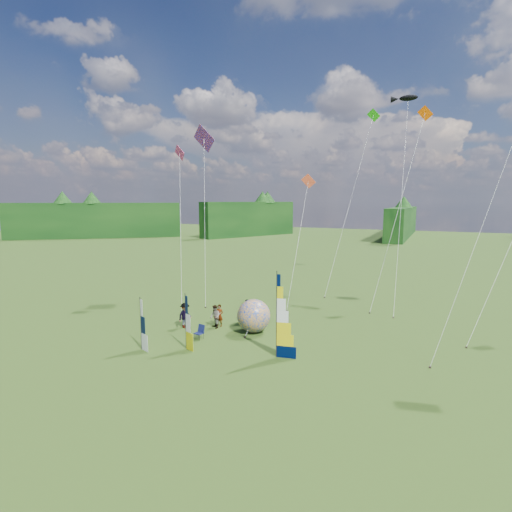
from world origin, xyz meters
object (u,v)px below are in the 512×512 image
at_px(feather_banner_main, 277,316).
at_px(spectator_c, 185,315).
at_px(spectator_a, 219,315).
at_px(spectator_d, 247,311).
at_px(spectator_b, 215,317).
at_px(side_banner_far, 141,324).
at_px(kite_whale, 402,187).
at_px(bol_inflatable, 254,316).
at_px(camp_chair, 199,332).
at_px(side_banner_left, 186,322).

xyz_separation_m(feather_banner_main, spectator_c, (-7.78, 2.22, -1.51)).
height_order(spectator_a, spectator_d, spectator_d).
height_order(spectator_a, spectator_b, spectator_b).
bearing_deg(side_banner_far, spectator_d, 86.53).
bearing_deg(kite_whale, bol_inflatable, -97.52).
bearing_deg(camp_chair, side_banner_left, -72.86).
xyz_separation_m(spectator_c, kite_whale, (12.58, 14.57, 9.09)).
relative_size(spectator_b, camp_chair, 1.73).
xyz_separation_m(side_banner_left, side_banner_far, (-2.35, -1.20, -0.09)).
xyz_separation_m(spectator_a, spectator_b, (-0.08, -0.48, 0.03)).
distance_m(feather_banner_main, spectator_b, 6.77).
bearing_deg(spectator_b, side_banner_left, -43.79).
distance_m(bol_inflatable, camp_chair, 3.84).
bearing_deg(spectator_c, camp_chair, -116.44).
bearing_deg(side_banner_far, spectator_a, 92.38).
bearing_deg(kite_whale, side_banner_left, -96.82).
distance_m(bol_inflatable, spectator_a, 2.76).
relative_size(spectator_b, kite_whale, 0.08).
xyz_separation_m(side_banner_left, bol_inflatable, (2.34, 4.51, -0.51)).
height_order(side_banner_far, spectator_c, side_banner_far).
xyz_separation_m(spectator_a, spectator_c, (-2.02, -1.29, 0.11)).
bearing_deg(side_banner_far, bol_inflatable, 71.59).
distance_m(feather_banner_main, side_banner_left, 5.54).
bearing_deg(side_banner_far, camp_chair, 74.72).
xyz_separation_m(side_banner_far, spectator_a, (1.96, 5.81, -0.76)).
relative_size(spectator_a, kite_whale, 0.08).
bearing_deg(camp_chair, spectator_a, 103.64).
xyz_separation_m(feather_banner_main, side_banner_left, (-5.37, -1.10, -0.75)).
xyz_separation_m(bol_inflatable, spectator_d, (-1.34, 1.65, -0.26)).
relative_size(spectator_d, camp_chair, 1.85).
relative_size(feather_banner_main, side_banner_far, 1.55).
relative_size(bol_inflatable, spectator_c, 1.27).
distance_m(side_banner_left, spectator_a, 4.71).
distance_m(feather_banner_main, side_banner_far, 8.11).
bearing_deg(spectator_c, spectator_d, -40.47).
xyz_separation_m(side_banner_left, spectator_d, (1.01, 6.16, -0.77)).
bearing_deg(spectator_a, spectator_b, -102.69).
distance_m(side_banner_far, camp_chair, 3.77).
bearing_deg(spectator_d, kite_whale, -77.55).
bearing_deg(spectator_d, bol_inflatable, 179.47).
bearing_deg(side_banner_left, spectator_a, 116.69).
distance_m(side_banner_far, spectator_a, 6.18).
bearing_deg(side_banner_far, feather_banner_main, 37.62).
distance_m(feather_banner_main, spectator_c, 8.23).
bearing_deg(camp_chair, kite_whale, 67.41).
xyz_separation_m(side_banner_left, spectator_c, (-2.41, 3.32, -0.75)).
distance_m(spectator_b, spectator_c, 2.10).
distance_m(spectator_a, camp_chair, 2.92).
distance_m(spectator_a, kite_whale, 19.30).
height_order(spectator_a, kite_whale, kite_whale).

